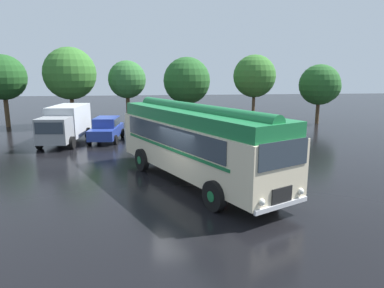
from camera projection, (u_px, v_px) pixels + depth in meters
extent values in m
plane|color=black|center=(182.00, 189.00, 14.31)|extent=(120.00, 120.00, 0.00)
cube|color=beige|center=(196.00, 147.00, 15.02)|extent=(6.64, 10.08, 2.10)
cube|color=#196B38|center=(196.00, 116.00, 14.74)|extent=(6.37, 9.81, 0.56)
cylinder|color=#196B38|center=(196.00, 110.00, 14.69)|extent=(4.72, 8.80, 0.60)
cube|color=#2D3842|center=(215.00, 130.00, 15.82)|extent=(3.55, 7.20, 0.84)
cube|color=#2D3842|center=(167.00, 136.00, 14.47)|extent=(3.55, 7.20, 0.84)
cube|color=#196B38|center=(216.00, 142.00, 15.85)|extent=(3.63, 7.38, 0.12)
cube|color=#196B38|center=(169.00, 148.00, 14.50)|extent=(3.63, 7.38, 0.12)
cube|color=#2D3842|center=(284.00, 154.00, 10.76)|extent=(1.99, 1.00, 0.88)
cube|color=black|center=(282.00, 196.00, 11.04)|extent=(0.83, 0.45, 0.56)
cube|color=silver|center=(282.00, 205.00, 11.09)|extent=(2.18, 1.13, 0.16)
sphere|color=white|center=(301.00, 191.00, 11.51)|extent=(0.22, 0.22, 0.22)
sphere|color=white|center=(262.00, 202.00, 10.56)|extent=(0.22, 0.22, 0.22)
cylinder|color=black|center=(267.00, 183.00, 13.38)|extent=(0.74, 1.11, 1.10)
cylinder|color=#196B38|center=(267.00, 183.00, 13.38)|extent=(0.46, 0.49, 0.39)
cylinder|color=black|center=(214.00, 196.00, 12.00)|extent=(0.74, 1.11, 1.10)
cylinder|color=#196B38|center=(214.00, 196.00, 12.00)|extent=(0.46, 0.49, 0.39)
cylinder|color=black|center=(186.00, 153.00, 18.31)|extent=(0.74, 1.11, 1.10)
cylinder|color=#196B38|center=(186.00, 153.00, 18.31)|extent=(0.46, 0.49, 0.39)
cylinder|color=black|center=(142.00, 160.00, 16.92)|extent=(0.74, 1.11, 1.10)
cylinder|color=#196B38|center=(142.00, 160.00, 16.92)|extent=(0.46, 0.49, 0.39)
cube|color=navy|center=(106.00, 131.00, 24.30)|extent=(2.11, 4.35, 0.70)
cube|color=navy|center=(106.00, 122.00, 24.30)|extent=(1.71, 2.32, 0.64)
cube|color=#2D3842|center=(117.00, 122.00, 24.32)|extent=(0.22, 1.92, 0.50)
cube|color=#2D3842|center=(96.00, 122.00, 24.29)|extent=(0.22, 1.92, 0.50)
cylinder|color=black|center=(115.00, 140.00, 23.11)|extent=(0.26, 0.66, 0.64)
cylinder|color=black|center=(89.00, 140.00, 23.08)|extent=(0.26, 0.66, 0.64)
cylinder|color=black|center=(122.00, 133.00, 25.66)|extent=(0.26, 0.66, 0.64)
cylinder|color=black|center=(99.00, 133.00, 25.63)|extent=(0.26, 0.66, 0.64)
cube|color=black|center=(146.00, 129.00, 25.42)|extent=(2.13, 4.35, 0.70)
cube|color=black|center=(146.00, 120.00, 25.42)|extent=(1.72, 2.33, 0.64)
cube|color=#2D3842|center=(156.00, 119.00, 25.59)|extent=(0.23, 1.92, 0.50)
cube|color=#2D3842|center=(135.00, 120.00, 25.26)|extent=(0.23, 1.92, 0.50)
cylinder|color=black|center=(160.00, 136.00, 24.44)|extent=(0.27, 0.66, 0.64)
cylinder|color=black|center=(135.00, 137.00, 24.06)|extent=(0.27, 0.66, 0.64)
cylinder|color=black|center=(156.00, 130.00, 26.92)|extent=(0.27, 0.66, 0.64)
cylinder|color=black|center=(133.00, 131.00, 26.54)|extent=(0.27, 0.66, 0.64)
cube|color=#144C28|center=(179.00, 130.00, 24.98)|extent=(2.26, 4.39, 0.70)
cube|color=#144C28|center=(179.00, 120.00, 24.98)|extent=(1.78, 2.37, 0.64)
cube|color=#2D3842|center=(189.00, 120.00, 24.97)|extent=(0.29, 1.92, 0.50)
cube|color=#2D3842|center=(169.00, 120.00, 25.00)|extent=(0.29, 1.92, 0.50)
cylinder|color=black|center=(191.00, 138.00, 23.76)|extent=(0.29, 0.66, 0.64)
cylinder|color=black|center=(165.00, 138.00, 23.79)|extent=(0.29, 0.66, 0.64)
cylinder|color=black|center=(191.00, 132.00, 26.31)|extent=(0.29, 0.66, 0.64)
cylinder|color=black|center=(169.00, 131.00, 26.34)|extent=(0.29, 0.66, 0.64)
cube|color=maroon|center=(219.00, 129.00, 25.11)|extent=(2.13, 4.35, 0.70)
cube|color=maroon|center=(219.00, 120.00, 25.12)|extent=(1.71, 2.33, 0.64)
cube|color=#2D3842|center=(229.00, 120.00, 25.13)|extent=(0.22, 1.92, 0.50)
cube|color=#2D3842|center=(209.00, 120.00, 25.11)|extent=(0.22, 1.92, 0.50)
cylinder|color=black|center=(233.00, 137.00, 23.93)|extent=(0.27, 0.66, 0.64)
cylinder|color=black|center=(208.00, 138.00, 23.90)|extent=(0.27, 0.66, 0.64)
cylinder|color=black|center=(229.00, 131.00, 26.47)|extent=(0.27, 0.66, 0.64)
cylinder|color=black|center=(206.00, 131.00, 26.45)|extent=(0.27, 0.66, 0.64)
cube|color=#B2B7BC|center=(69.00, 120.00, 24.30)|extent=(2.37, 4.12, 2.10)
cube|color=gray|center=(55.00, 131.00, 21.51)|extent=(2.06, 1.91, 1.60)
cube|color=#2D3842|center=(49.00, 128.00, 20.60)|extent=(1.70, 0.19, 0.72)
cylinder|color=black|center=(72.00, 143.00, 21.76)|extent=(0.32, 0.82, 0.80)
cylinder|color=black|center=(39.00, 143.00, 21.71)|extent=(0.32, 0.82, 0.80)
cylinder|color=black|center=(88.00, 133.00, 25.25)|extent=(0.32, 0.82, 0.80)
cylinder|color=black|center=(59.00, 133.00, 25.20)|extent=(0.32, 0.82, 0.80)
cylinder|color=#4C3823|center=(7.00, 111.00, 30.33)|extent=(0.39, 0.39, 2.89)
sphere|color=#1E4C1E|center=(3.00, 77.00, 29.73)|extent=(3.93, 3.93, 3.93)
sphere|color=#1E4C1E|center=(1.00, 75.00, 29.54)|extent=(2.92, 2.92, 2.92)
cylinder|color=#4C3823|center=(73.00, 110.00, 30.80)|extent=(0.36, 0.36, 2.96)
sphere|color=#336B28|center=(70.00, 73.00, 30.14)|extent=(4.58, 4.58, 4.58)
sphere|color=#336B28|center=(73.00, 70.00, 30.11)|extent=(3.09, 3.09, 3.09)
cylinder|color=#4C3823|center=(128.00, 110.00, 31.14)|extent=(0.35, 0.35, 2.89)
sphere|color=#2D662D|center=(127.00, 79.00, 30.58)|extent=(3.36, 3.36, 3.36)
sphere|color=#2D662D|center=(124.00, 78.00, 30.77)|extent=(2.06, 2.06, 2.06)
cylinder|color=#4C3823|center=(187.00, 111.00, 32.36)|extent=(0.32, 0.32, 2.38)
sphere|color=#235623|center=(187.00, 81.00, 31.78)|extent=(4.34, 4.34, 4.34)
sphere|color=#235623|center=(187.00, 83.00, 32.09)|extent=(2.95, 2.95, 2.95)
cylinder|color=#4C3823|center=(253.00, 109.00, 31.23)|extent=(0.29, 0.29, 3.03)
sphere|color=#336B28|center=(254.00, 76.00, 30.63)|extent=(3.79, 3.79, 3.79)
sphere|color=#336B28|center=(259.00, 73.00, 30.58)|extent=(2.25, 2.25, 2.25)
cylinder|color=#4C3823|center=(317.00, 112.00, 32.27)|extent=(0.33, 0.33, 2.25)
sphere|color=#235623|center=(319.00, 85.00, 31.74)|extent=(3.74, 3.74, 3.74)
sphere|color=#235623|center=(325.00, 87.00, 31.73)|extent=(2.85, 2.85, 2.85)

